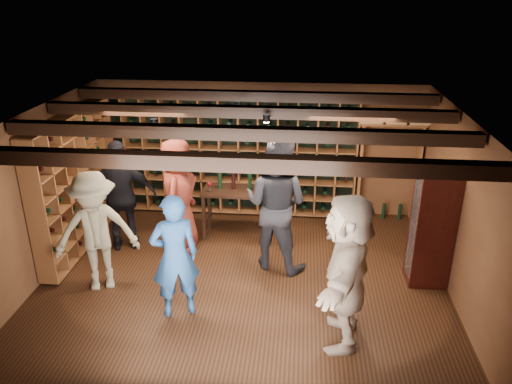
# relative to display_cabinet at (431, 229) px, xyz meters

# --- Properties ---
(ground) EXTENTS (6.00, 6.00, 0.00)m
(ground) POSITION_rel_display_cabinet_xyz_m (-2.71, -0.20, -0.86)
(ground) COLOR #311A0D
(ground) RESTS_ON ground
(room_shell) EXTENTS (6.00, 6.00, 6.00)m
(room_shell) POSITION_rel_display_cabinet_xyz_m (-2.71, -0.15, 1.56)
(room_shell) COLOR brown
(room_shell) RESTS_ON ground
(wine_rack_back) EXTENTS (4.65, 0.30, 2.20)m
(wine_rack_back) POSITION_rel_display_cabinet_xyz_m (-3.24, 2.13, 0.29)
(wine_rack_back) COLOR brown
(wine_rack_back) RESTS_ON ground
(wine_rack_left) EXTENTS (0.30, 2.65, 2.20)m
(wine_rack_left) POSITION_rel_display_cabinet_xyz_m (-5.54, 0.62, 0.29)
(wine_rack_left) COLOR brown
(wine_rack_left) RESTS_ON ground
(crate_shelf) EXTENTS (1.20, 0.32, 2.07)m
(crate_shelf) POSITION_rel_display_cabinet_xyz_m (-0.31, 2.12, 0.71)
(crate_shelf) COLOR brown
(crate_shelf) RESTS_ON ground
(display_cabinet) EXTENTS (0.55, 0.50, 1.75)m
(display_cabinet) POSITION_rel_display_cabinet_xyz_m (0.00, 0.00, 0.00)
(display_cabinet) COLOR #370E0B
(display_cabinet) RESTS_ON ground
(man_blue_shirt) EXTENTS (0.74, 0.63, 1.73)m
(man_blue_shirt) POSITION_rel_display_cabinet_xyz_m (-3.49, -1.12, 0.01)
(man_blue_shirt) COLOR navy
(man_blue_shirt) RESTS_ON ground
(man_grey_suit) EXTENTS (1.23, 1.10, 2.09)m
(man_grey_suit) POSITION_rel_display_cabinet_xyz_m (-2.26, 0.25, 0.19)
(man_grey_suit) COLOR black
(man_grey_suit) RESTS_ON ground
(guest_red_floral) EXTENTS (0.64, 0.95, 1.90)m
(guest_red_floral) POSITION_rel_display_cabinet_xyz_m (-3.88, 0.67, 0.09)
(guest_red_floral) COLOR maroon
(guest_red_floral) RESTS_ON ground
(guest_woman_black) EXTENTS (1.18, 0.74, 1.87)m
(guest_woman_black) POSITION_rel_display_cabinet_xyz_m (-4.79, 0.57, 0.08)
(guest_woman_black) COLOR black
(guest_woman_black) RESTS_ON ground
(guest_khaki) EXTENTS (1.32, 1.02, 1.79)m
(guest_khaki) POSITION_rel_display_cabinet_xyz_m (-4.75, -0.61, 0.04)
(guest_khaki) COLOR #807559
(guest_khaki) RESTS_ON ground
(guest_beige) EXTENTS (0.77, 1.88, 1.97)m
(guest_beige) POSITION_rel_display_cabinet_xyz_m (-1.33, -1.46, 0.13)
(guest_beige) COLOR tan
(guest_beige) RESTS_ON ground
(tasting_table) EXTENTS (1.15, 0.59, 1.14)m
(tasting_table) POSITION_rel_display_cabinet_xyz_m (-3.00, 1.18, -0.09)
(tasting_table) COLOR black
(tasting_table) RESTS_ON ground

